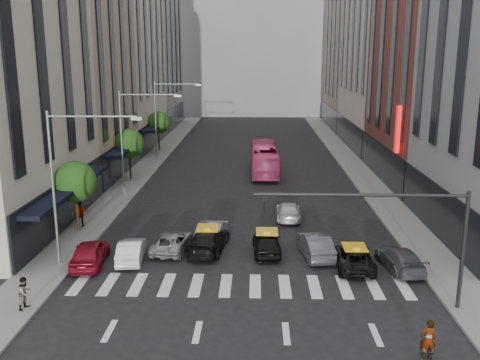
# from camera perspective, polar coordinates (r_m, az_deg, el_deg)

# --- Properties ---
(ground) EXTENTS (160.00, 160.00, 0.00)m
(ground) POSITION_cam_1_polar(r_m,az_deg,el_deg) (28.10, 0.37, -12.48)
(ground) COLOR black
(ground) RESTS_ON ground
(sidewalk_left) EXTENTS (3.00, 96.00, 0.15)m
(sidewalk_left) POSITION_cam_1_polar(r_m,az_deg,el_deg) (57.88, -10.38, 1.00)
(sidewalk_left) COLOR slate
(sidewalk_left) RESTS_ON ground
(sidewalk_right) EXTENTS (3.00, 96.00, 0.15)m
(sidewalk_right) POSITION_cam_1_polar(r_m,az_deg,el_deg) (57.65, 12.58, 0.85)
(sidewalk_right) COLOR slate
(sidewalk_right) RESTS_ON ground
(building_left_b) EXTENTS (8.00, 16.00, 24.00)m
(building_left_b) POSITION_cam_1_polar(r_m,az_deg,el_deg) (56.11, -16.97, 12.54)
(building_left_b) COLOR tan
(building_left_b) RESTS_ON ground
(building_left_c) EXTENTS (8.00, 20.00, 36.00)m
(building_left_c) POSITION_cam_1_polar(r_m,az_deg,el_deg) (73.64, -12.72, 17.53)
(building_left_c) COLOR beige
(building_left_c) RESTS_ON ground
(building_left_d) EXTENTS (8.00, 18.00, 30.00)m
(building_left_d) POSITION_cam_1_polar(r_m,az_deg,el_deg) (92.02, -9.64, 14.89)
(building_left_d) COLOR gray
(building_left_d) RESTS_ON ground
(building_right_b) EXTENTS (8.00, 18.00, 26.00)m
(building_right_b) POSITION_cam_1_polar(r_m,az_deg,el_deg) (54.81, 19.69, 13.39)
(building_right_b) COLOR brown
(building_right_b) RESTS_ON ground
(building_right_d) EXTENTS (8.00, 18.00, 28.00)m
(building_right_d) POSITION_cam_1_polar(r_m,az_deg,el_deg) (91.78, 12.38, 14.15)
(building_right_d) COLOR tan
(building_right_d) RESTS_ON ground
(building_far) EXTENTS (30.00, 10.00, 36.00)m
(building_far) POSITION_cam_1_polar(r_m,az_deg,el_deg) (110.44, 1.45, 16.34)
(building_far) COLOR gray
(building_far) RESTS_ON ground
(tree_near) EXTENTS (2.88, 2.88, 4.95)m
(tree_near) POSITION_cam_1_polar(r_m,az_deg,el_deg) (38.36, -17.16, -0.19)
(tree_near) COLOR black
(tree_near) RESTS_ON sidewalk_left
(tree_mid) EXTENTS (2.88, 2.88, 4.95)m
(tree_mid) POSITION_cam_1_polar(r_m,az_deg,el_deg) (53.45, -11.74, 3.82)
(tree_mid) COLOR black
(tree_mid) RESTS_ON sidewalk_left
(tree_far) EXTENTS (2.88, 2.88, 4.95)m
(tree_far) POSITION_cam_1_polar(r_m,az_deg,el_deg) (68.95, -8.71, 6.04)
(tree_far) COLOR black
(tree_far) RESTS_ON sidewalk_left
(streetlamp_near) EXTENTS (5.38, 0.25, 9.00)m
(streetlamp_near) POSITION_cam_1_polar(r_m,az_deg,el_deg) (31.79, -17.85, 1.20)
(streetlamp_near) COLOR gray
(streetlamp_near) RESTS_ON sidewalk_left
(streetlamp_mid) EXTENTS (5.38, 0.25, 9.00)m
(streetlamp_mid) POSITION_cam_1_polar(r_m,az_deg,el_deg) (46.94, -11.44, 5.33)
(streetlamp_mid) COLOR gray
(streetlamp_mid) RESTS_ON sidewalk_left
(streetlamp_far) EXTENTS (5.38, 0.25, 9.00)m
(streetlamp_far) POSITION_cam_1_polar(r_m,az_deg,el_deg) (62.52, -8.16, 7.40)
(streetlamp_far) COLOR gray
(streetlamp_far) RESTS_ON sidewalk_left
(traffic_signal) EXTENTS (10.10, 0.20, 6.00)m
(traffic_signal) POSITION_cam_1_polar(r_m,az_deg,el_deg) (26.47, 17.27, -4.34)
(traffic_signal) COLOR black
(traffic_signal) RESTS_ON ground
(liberty_sign) EXTENTS (0.30, 0.70, 4.00)m
(liberty_sign) POSITION_cam_1_polar(r_m,az_deg,el_deg) (47.27, 16.49, 5.22)
(liberty_sign) COLOR red
(liberty_sign) RESTS_ON ground
(car_red) EXTENTS (2.17, 4.57, 1.51)m
(car_red) POSITION_cam_1_polar(r_m,az_deg,el_deg) (33.12, -15.71, -7.47)
(car_red) COLOR maroon
(car_red) RESTS_ON ground
(car_white_front) EXTENTS (1.81, 4.16, 1.33)m
(car_white_front) POSITION_cam_1_polar(r_m,az_deg,el_deg) (33.19, -11.53, -7.35)
(car_white_front) COLOR silver
(car_white_front) RESTS_ON ground
(car_silver) EXTENTS (2.46, 4.58, 1.22)m
(car_silver) POSITION_cam_1_polar(r_m,az_deg,el_deg) (34.40, -7.27, -6.53)
(car_silver) COLOR #939398
(car_silver) RESTS_ON ground
(taxi_left) EXTENTS (2.69, 5.33, 1.48)m
(taxi_left) POSITION_cam_1_polar(r_m,az_deg,el_deg) (34.17, -3.41, -6.34)
(taxi_left) COLOR black
(taxi_left) RESTS_ON ground
(taxi_center) EXTENTS (1.87, 4.24, 1.42)m
(taxi_center) POSITION_cam_1_polar(r_m,az_deg,el_deg) (33.68, 2.88, -6.69)
(taxi_center) COLOR black
(taxi_center) RESTS_ON ground
(car_grey_mid) EXTENTS (2.12, 4.59, 1.46)m
(car_grey_mid) POSITION_cam_1_polar(r_m,az_deg,el_deg) (33.53, 8.03, -6.87)
(car_grey_mid) COLOR #414348
(car_grey_mid) RESTS_ON ground
(taxi_right) EXTENTS (2.30, 4.60, 1.25)m
(taxi_right) POSITION_cam_1_polar(r_m,az_deg,el_deg) (32.23, 12.07, -8.09)
(taxi_right) COLOR black
(taxi_right) RESTS_ON ground
(car_grey_curb) EXTENTS (2.38, 4.64, 1.29)m
(car_grey_curb) POSITION_cam_1_polar(r_m,az_deg,el_deg) (32.67, 16.70, -8.04)
(car_grey_curb) COLOR #44464C
(car_grey_curb) RESTS_ON ground
(car_row2_left) EXTENTS (2.11, 4.67, 1.49)m
(car_row2_left) POSITION_cam_1_polar(r_m,az_deg,el_deg) (35.58, -2.99, -5.52)
(car_row2_left) COLOR gray
(car_row2_left) RESTS_ON ground
(car_row2_right) EXTENTS (1.86, 4.35, 1.25)m
(car_row2_right) POSITION_cam_1_polar(r_m,az_deg,el_deg) (40.68, 5.18, -3.30)
(car_row2_right) COLOR silver
(car_row2_right) RESTS_ON ground
(bus) EXTENTS (2.79, 11.07, 3.07)m
(bus) POSITION_cam_1_polar(r_m,az_deg,el_deg) (55.95, 2.58, 2.31)
(bus) COLOR #CF3C74
(bus) RESTS_ON ground
(motorcycle) EXTENTS (0.69, 1.91, 1.00)m
(motorcycle) POSITION_cam_1_polar(r_m,az_deg,el_deg) (23.88, 19.35, -16.94)
(motorcycle) COLOR black
(motorcycle) RESTS_ON ground
(rider) EXTENTS (0.61, 0.41, 1.67)m
(rider) POSITION_cam_1_polar(r_m,az_deg,el_deg) (23.25, 19.61, -14.10)
(rider) COLOR gray
(rider) RESTS_ON motorcycle
(pedestrian_near) EXTENTS (0.80, 0.92, 1.62)m
(pedestrian_near) POSITION_cam_1_polar(r_m,az_deg,el_deg) (28.39, -21.95, -11.10)
(pedestrian_near) COLOR gray
(pedestrian_near) RESTS_ON sidewalk_left
(pedestrian_far) EXTENTS (1.20, 0.73, 1.91)m
(pedestrian_far) POSITION_cam_1_polar(r_m,az_deg,el_deg) (39.76, -16.66, -3.49)
(pedestrian_far) COLOR gray
(pedestrian_far) RESTS_ON sidewalk_left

